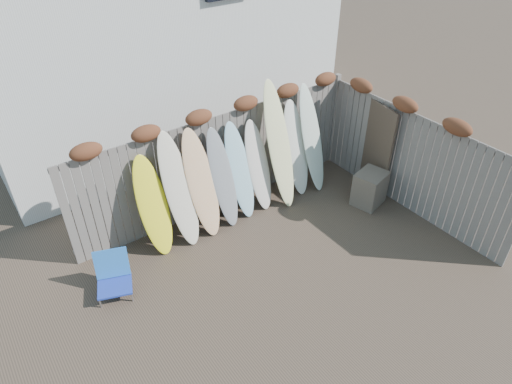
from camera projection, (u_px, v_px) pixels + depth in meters
ground at (297, 272)px, 7.83m from camera, size 80.00×80.00×0.00m
back_fence at (222, 154)px, 8.75m from camera, size 6.05×0.28×2.24m
right_fence at (411, 156)px, 8.75m from camera, size 0.28×4.40×2.24m
beach_chair at (113, 275)px, 7.33m from camera, size 0.70×0.72×0.71m
wooden_crate at (370, 188)px, 9.24m from camera, size 0.72×0.64×0.72m
lattice_panel at (371, 144)px, 9.49m from camera, size 0.31×1.27×1.92m
surfboard_0 at (153, 206)px, 7.85m from camera, size 0.53×0.65×1.82m
surfboard_1 at (179, 190)px, 7.99m from camera, size 0.60×0.79×2.10m
surfboard_2 at (201, 184)px, 8.22m from camera, size 0.60×0.76×2.03m
surfboard_3 at (223, 178)px, 8.47m from camera, size 0.51×0.71×1.91m
surfboard_4 at (240, 171)px, 8.70m from camera, size 0.53×0.70×1.88m
surfboard_5 at (258, 166)px, 8.92m from camera, size 0.50×0.66×1.80m
surfboard_6 at (279, 146)px, 8.87m from camera, size 0.53×0.88×2.49m
surfboard_7 at (296, 148)px, 9.33m from camera, size 0.54×0.72×1.95m
surfboard_8 at (312, 139)px, 9.37m from camera, size 0.53×0.81×2.21m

